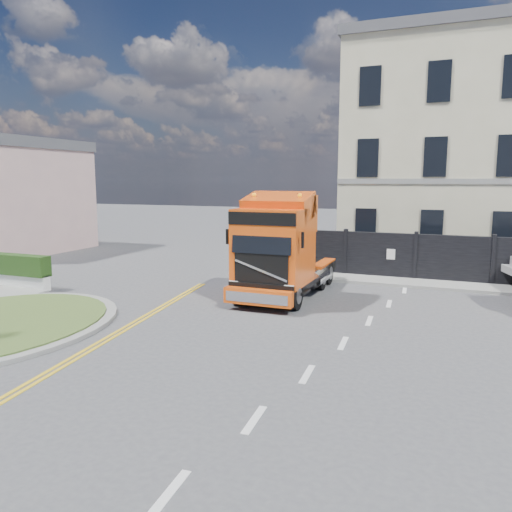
% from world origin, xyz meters
% --- Properties ---
extents(ground, '(120.00, 120.00, 0.00)m').
position_xyz_m(ground, '(0.00, 0.00, 0.00)').
color(ground, '#424244').
rests_on(ground, ground).
extents(hoarding_fence, '(18.80, 0.25, 2.00)m').
position_xyz_m(hoarding_fence, '(6.55, 9.00, 1.00)').
color(hoarding_fence, black).
rests_on(hoarding_fence, ground).
extents(georgian_building, '(12.30, 10.30, 12.80)m').
position_xyz_m(georgian_building, '(6.00, 16.50, 5.77)').
color(georgian_building, beige).
rests_on(georgian_building, ground).
extents(pavement_far, '(20.00, 1.60, 0.12)m').
position_xyz_m(pavement_far, '(6.00, 8.10, 0.06)').
color(pavement_far, gray).
rests_on(pavement_far, ground).
extents(truck, '(2.35, 6.22, 3.73)m').
position_xyz_m(truck, '(-0.28, 3.72, 1.67)').
color(truck, black).
rests_on(truck, ground).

